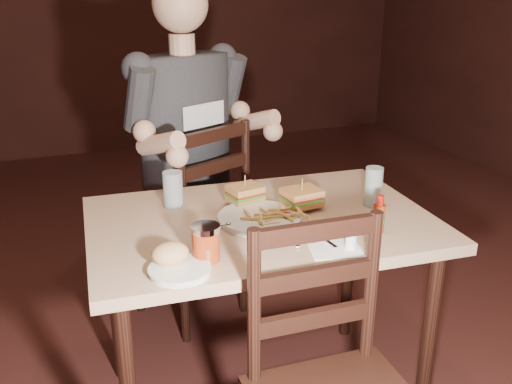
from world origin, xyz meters
name	(u,v)px	position (x,y,z in m)	size (l,w,h in m)	color
room_shell	(214,25)	(0.00, 0.00, 1.40)	(7.00, 7.00, 7.00)	black
main_table	(261,240)	(0.08, -0.23, 0.69)	(1.23, 0.87, 0.77)	tan
chair_far	(188,221)	(0.00, 0.49, 0.48)	(0.45, 0.49, 0.97)	black
diner	(191,107)	(0.03, 0.44, 1.03)	(0.61, 0.48, 1.06)	#343339
dinner_plate	(260,219)	(0.07, -0.25, 0.78)	(0.28, 0.28, 0.02)	white
sandwich_left	(245,188)	(0.07, -0.09, 0.84)	(0.12, 0.10, 0.10)	tan
sandwich_right	(302,191)	(0.25, -0.20, 0.84)	(0.13, 0.11, 0.11)	tan
fries_pile	(276,214)	(0.11, -0.29, 0.80)	(0.25, 0.17, 0.04)	tan
ketchup_dollop	(287,215)	(0.15, -0.28, 0.79)	(0.05, 0.05, 0.01)	maroon
glass_left	(173,189)	(-0.17, -0.01, 0.84)	(0.07, 0.07, 0.13)	silver
glass_right	(373,187)	(0.50, -0.26, 0.84)	(0.06, 0.06, 0.15)	silver
hot_sauce	(379,214)	(0.39, -0.47, 0.83)	(0.04, 0.04, 0.13)	maroon
salt_shaker	(351,239)	(0.25, -0.55, 0.80)	(0.04, 0.04, 0.06)	white
pepper_shaker	(374,237)	(0.32, -0.55, 0.80)	(0.03, 0.03, 0.06)	#38332D
syrup_dispenser	(206,243)	(-0.18, -0.45, 0.83)	(0.09, 0.09, 0.11)	maroon
napkin	(335,248)	(0.20, -0.52, 0.77)	(0.16, 0.15, 0.00)	white
knife	(320,236)	(0.20, -0.44, 0.78)	(0.01, 0.19, 0.00)	silver
fork	(296,237)	(0.12, -0.42, 0.78)	(0.01, 0.15, 0.00)	silver
side_plate	(180,271)	(-0.28, -0.50, 0.78)	(0.17, 0.17, 0.01)	white
bread_roll	(170,253)	(-0.29, -0.46, 0.81)	(0.11, 0.09, 0.06)	tan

